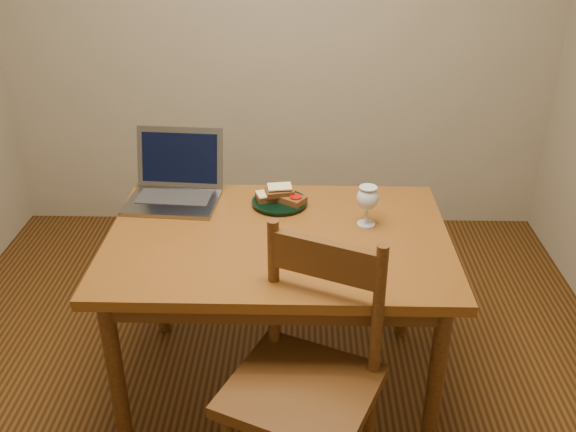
{
  "coord_description": "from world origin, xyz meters",
  "views": [
    {
      "loc": [
        0.15,
        -2.05,
        1.93
      ],
      "look_at": [
        0.1,
        0.11,
        0.8
      ],
      "focal_mm": 40.0,
      "sensor_mm": 36.0,
      "label": 1
    }
  ],
  "objects_px": {
    "chair": "(305,371)",
    "milk_glass": "(367,206)",
    "laptop": "(176,181)",
    "table": "(278,254)",
    "plate": "(280,203)"
  },
  "relations": [
    {
      "from": "table",
      "to": "laptop",
      "type": "xyz_separation_m",
      "value": [
        -0.44,
        0.33,
        0.16
      ]
    },
    {
      "from": "table",
      "to": "milk_glass",
      "type": "bearing_deg",
      "value": 15.13
    },
    {
      "from": "table",
      "to": "laptop",
      "type": "bearing_deg",
      "value": 143.41
    },
    {
      "from": "table",
      "to": "plate",
      "type": "bearing_deg",
      "value": 90.82
    },
    {
      "from": "table",
      "to": "laptop",
      "type": "relative_size",
      "value": 3.28
    },
    {
      "from": "plate",
      "to": "laptop",
      "type": "height_order",
      "value": "laptop"
    },
    {
      "from": "chair",
      "to": "laptop",
      "type": "bearing_deg",
      "value": 146.87
    },
    {
      "from": "plate",
      "to": "laptop",
      "type": "distance_m",
      "value": 0.45
    },
    {
      "from": "chair",
      "to": "milk_glass",
      "type": "bearing_deg",
      "value": 92.78
    },
    {
      "from": "table",
      "to": "plate",
      "type": "distance_m",
      "value": 0.27
    },
    {
      "from": "table",
      "to": "chair",
      "type": "height_order",
      "value": "chair"
    },
    {
      "from": "chair",
      "to": "milk_glass",
      "type": "xyz_separation_m",
      "value": [
        0.24,
        0.61,
        0.29
      ]
    },
    {
      "from": "milk_glass",
      "to": "laptop",
      "type": "xyz_separation_m",
      "value": [
        -0.78,
        0.24,
        -0.01
      ]
    },
    {
      "from": "table",
      "to": "milk_glass",
      "type": "xyz_separation_m",
      "value": [
        0.34,
        0.09,
        0.17
      ]
    },
    {
      "from": "chair",
      "to": "plate",
      "type": "bearing_deg",
      "value": 121.93
    }
  ]
}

